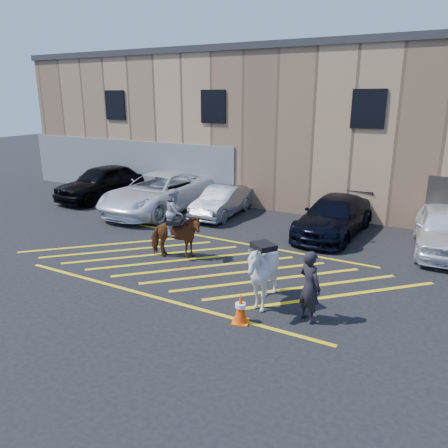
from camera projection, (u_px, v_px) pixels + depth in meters
The scene contains 12 objects.
ground at pixel (212, 263), 13.82m from camera, with size 90.00×90.00×0.00m, color black.
car_black_suv at pixel (103, 182), 22.15m from camera, with size 2.04×5.08×1.73m, color black.
car_white_pickup at pixel (159, 193), 19.81m from camera, with size 2.86×6.21×1.72m, color white.
car_silver_sedan at pixel (222, 201), 19.11m from camera, with size 1.37×3.92×1.29m, color #8D939A.
car_blue_suv at pixel (334, 216), 16.51m from camera, with size 1.99×4.90×1.42m, color black.
car_white_suv at pixel (445, 230), 14.67m from camera, with size 1.83×4.56×1.55m, color white.
handler at pixel (310, 286), 10.09m from camera, with size 0.63×0.42×1.74m, color black.
warehouse at pixel (328, 124), 22.82m from camera, with size 32.42×10.20×7.30m.
hatching_zone at pixel (207, 266), 13.56m from camera, with size 12.60×5.12×0.01m.
mounted_bay at pixel (175, 231), 14.03m from camera, with size 1.91×1.37×2.30m.
saddled_white at pixel (263, 273), 10.77m from camera, with size 2.12×2.16×1.80m.
traffic_cone at pixel (241, 308), 10.13m from camera, with size 0.48×0.48×0.73m.
Camera 1 is at (6.61, -11.07, 5.13)m, focal length 35.00 mm.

